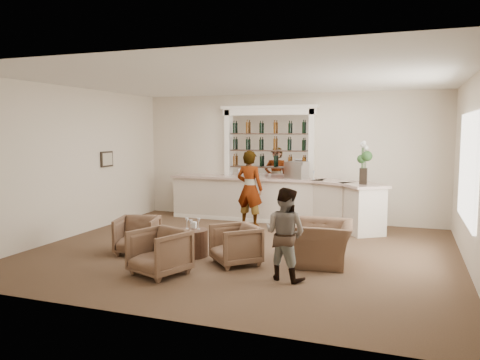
% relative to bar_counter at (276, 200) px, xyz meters
% --- Properties ---
extents(ground, '(8.00, 8.00, 0.00)m').
position_rel_bar_counter_xyz_m(ground, '(0.16, -3.00, -0.57)').
color(ground, brown).
rests_on(ground, ground).
extents(room_shell, '(8.04, 7.02, 3.32)m').
position_rel_bar_counter_xyz_m(room_shell, '(0.33, -2.29, 1.77)').
color(room_shell, beige).
rests_on(room_shell, ground).
extents(bar_counter, '(5.72, 1.80, 1.14)m').
position_rel_bar_counter_xyz_m(bar_counter, '(0.00, 0.00, 0.00)').
color(bar_counter, silver).
rests_on(bar_counter, ground).
extents(back_bar_alcove, '(2.64, 0.25, 3.00)m').
position_rel_bar_counter_xyz_m(back_bar_alcove, '(-0.34, 0.41, 1.46)').
color(back_bar_alcove, white).
rests_on(back_bar_alcove, ground).
extents(cocktail_table, '(0.60, 0.60, 0.50)m').
position_rel_bar_counter_xyz_m(cocktail_table, '(-0.61, -3.67, -0.32)').
color(cocktail_table, '#4C3021').
rests_on(cocktail_table, ground).
extents(sommelier, '(0.74, 0.55, 1.87)m').
position_rel_bar_counter_xyz_m(sommelier, '(-0.47, -0.73, 0.36)').
color(sommelier, gray).
rests_on(sommelier, ground).
extents(guest, '(0.84, 0.73, 1.46)m').
position_rel_bar_counter_xyz_m(guest, '(1.37, -4.42, 0.16)').
color(guest, gray).
rests_on(guest, ground).
extents(armchair_left, '(0.93, 0.94, 0.70)m').
position_rel_bar_counter_xyz_m(armchair_left, '(-1.69, -3.83, -0.22)').
color(armchair_left, brown).
rests_on(armchair_left, ground).
extents(armchair_center, '(1.03, 1.05, 0.75)m').
position_rel_bar_counter_xyz_m(armchair_center, '(-0.61, -4.89, -0.20)').
color(armchair_center, brown).
rests_on(armchair_center, ground).
extents(armchair_right, '(1.07, 1.07, 0.70)m').
position_rel_bar_counter_xyz_m(armchair_right, '(0.35, -3.91, -0.22)').
color(armchair_right, brown).
rests_on(armchair_right, ground).
extents(armchair_far, '(1.11, 1.24, 0.74)m').
position_rel_bar_counter_xyz_m(armchair_far, '(1.79, -3.33, -0.20)').
color(armchair_far, brown).
rests_on(armchair_far, ground).
extents(espresso_machine, '(0.59, 0.54, 0.44)m').
position_rel_bar_counter_xyz_m(espresso_machine, '(0.52, 0.01, 0.78)').
color(espresso_machine, '#B5B5BA').
rests_on(espresso_machine, bar_counter).
extents(flower_vase, '(0.26, 0.26, 0.97)m').
position_rel_bar_counter_xyz_m(flower_vase, '(2.21, -0.64, 1.11)').
color(flower_vase, black).
rests_on(flower_vase, bar_counter).
extents(wine_glass_bar_left, '(0.07, 0.07, 0.21)m').
position_rel_bar_counter_xyz_m(wine_glass_bar_left, '(-1.02, 0.04, 0.67)').
color(wine_glass_bar_left, white).
rests_on(wine_glass_bar_left, bar_counter).
extents(wine_glass_bar_right, '(0.07, 0.07, 0.21)m').
position_rel_bar_counter_xyz_m(wine_glass_bar_right, '(0.95, 0.06, 0.67)').
color(wine_glass_bar_right, white).
rests_on(wine_glass_bar_right, bar_counter).
extents(wine_glass_tbl_a, '(0.07, 0.07, 0.21)m').
position_rel_bar_counter_xyz_m(wine_glass_tbl_a, '(-0.73, -3.64, 0.03)').
color(wine_glass_tbl_a, white).
rests_on(wine_glass_tbl_a, cocktail_table).
extents(wine_glass_tbl_b, '(0.07, 0.07, 0.21)m').
position_rel_bar_counter_xyz_m(wine_glass_tbl_b, '(-0.51, -3.59, 0.03)').
color(wine_glass_tbl_b, white).
rests_on(wine_glass_tbl_b, cocktail_table).
extents(wine_glass_tbl_c, '(0.07, 0.07, 0.21)m').
position_rel_bar_counter_xyz_m(wine_glass_tbl_c, '(-0.57, -3.80, 0.03)').
color(wine_glass_tbl_c, white).
rests_on(wine_glass_tbl_c, cocktail_table).
extents(napkin_holder, '(0.08, 0.08, 0.12)m').
position_rel_bar_counter_xyz_m(napkin_holder, '(-0.63, -3.53, -0.01)').
color(napkin_holder, white).
rests_on(napkin_holder, cocktail_table).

